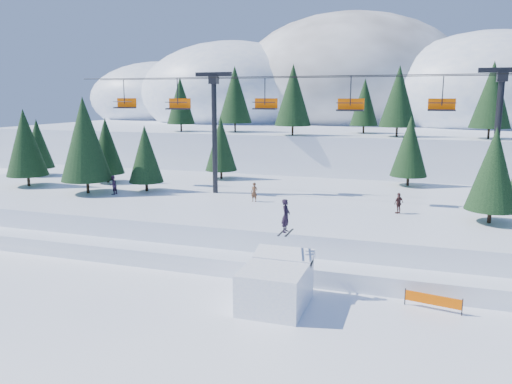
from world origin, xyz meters
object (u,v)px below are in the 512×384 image
(banner_near, at_px, (433,300))
(jump_kicker, at_px, (276,284))
(banner_far, at_px, (449,290))
(chairlift, at_px, (333,115))

(banner_near, bearing_deg, jump_kicker, -165.74)
(banner_near, bearing_deg, banner_far, 62.45)
(jump_kicker, distance_m, banner_near, 8.06)
(chairlift, height_order, banner_far, chairlift)
(chairlift, bearing_deg, banner_far, -55.05)
(banner_far, bearing_deg, jump_kicker, -157.24)
(banner_near, xyz_separation_m, banner_far, (0.86, 1.65, 0.00))
(jump_kicker, xyz_separation_m, banner_far, (8.65, 3.63, -0.67))
(banner_near, bearing_deg, chairlift, 119.03)
(jump_kicker, relative_size, chairlift, 0.12)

